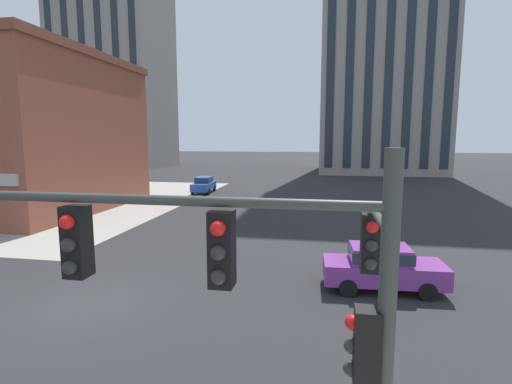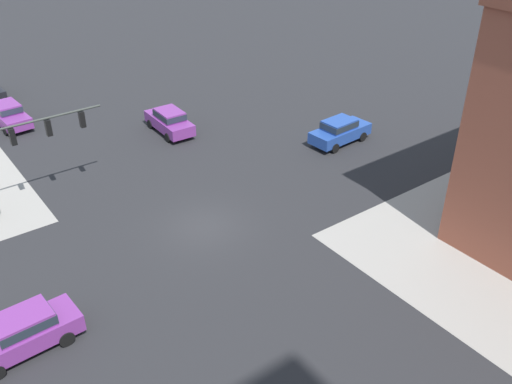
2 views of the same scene
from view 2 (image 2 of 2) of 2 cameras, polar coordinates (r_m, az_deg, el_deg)
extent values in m
plane|color=#262628|center=(29.97, -5.26, -3.45)|extent=(320.00, 320.00, 0.00)
cylinder|color=#383D38|center=(31.83, -20.97, 6.79)|extent=(6.69, 0.12, 0.12)
cube|color=black|center=(31.75, -23.30, 5.13)|extent=(0.28, 0.28, 0.90)
sphere|color=red|center=(31.78, -23.48, 5.67)|extent=(0.18, 0.18, 0.18)
sphere|color=#282828|center=(31.89, -23.38, 5.22)|extent=(0.18, 0.18, 0.18)
sphere|color=#282828|center=(32.00, -23.27, 4.77)|extent=(0.18, 0.18, 0.18)
cube|color=black|center=(32.13, -20.16, 6.08)|extent=(0.28, 0.28, 0.90)
sphere|color=red|center=(32.16, -20.34, 6.62)|extent=(0.18, 0.18, 0.18)
sphere|color=#282828|center=(32.27, -20.25, 6.17)|extent=(0.18, 0.18, 0.18)
sphere|color=#282828|center=(32.38, -20.17, 5.72)|extent=(0.18, 0.18, 0.18)
cube|color=black|center=(32.61, -17.10, 7.00)|extent=(0.28, 0.28, 0.90)
sphere|color=red|center=(32.65, -17.28, 7.53)|extent=(0.18, 0.18, 0.18)
sphere|color=#282828|center=(32.75, -17.20, 7.08)|extent=(0.18, 0.18, 0.18)
sphere|color=#282828|center=(32.86, -17.13, 6.64)|extent=(0.18, 0.18, 0.18)
cube|color=#7A3389|center=(24.53, -22.42, -13.22)|extent=(4.48, 1.97, 0.76)
cube|color=#7A3389|center=(24.11, -22.41, -11.92)|extent=(2.18, 1.60, 0.60)
cube|color=#232D38|center=(24.11, -22.41, -11.92)|extent=(2.27, 1.64, 0.40)
cylinder|color=black|center=(24.39, -18.52, -13.82)|extent=(0.65, 0.25, 0.64)
cylinder|color=black|center=(25.61, -20.01, -11.63)|extent=(0.65, 0.25, 0.64)
cube|color=#23479E|center=(38.70, 8.46, 5.89)|extent=(4.50, 2.03, 0.76)
cube|color=#23479E|center=(38.32, 8.38, 6.75)|extent=(2.20, 1.63, 0.60)
cube|color=#232D38|center=(38.32, 8.38, 6.75)|extent=(2.29, 1.67, 0.40)
cylinder|color=black|center=(40.30, 8.86, 6.31)|extent=(0.65, 0.26, 0.64)
cylinder|color=black|center=(39.34, 10.66, 5.50)|extent=(0.65, 0.26, 0.64)
cylinder|color=black|center=(38.45, 6.12, 5.26)|extent=(0.65, 0.26, 0.64)
cylinder|color=black|center=(37.44, 7.94, 4.39)|extent=(0.65, 0.26, 0.64)
cylinder|color=black|center=(49.38, -24.02, 8.65)|extent=(0.26, 0.65, 0.64)
cube|color=#7A3389|center=(40.26, -8.71, 6.89)|extent=(1.89, 4.45, 0.76)
cube|color=#7A3389|center=(39.87, -8.68, 7.71)|extent=(1.56, 2.16, 0.60)
cube|color=#232D38|center=(39.87, -8.68, 7.71)|extent=(1.60, 2.25, 0.40)
cylinder|color=black|center=(41.24, -10.57, 6.73)|extent=(0.24, 0.65, 0.64)
cylinder|color=black|center=(41.87, -8.50, 7.30)|extent=(0.24, 0.65, 0.64)
cylinder|color=black|center=(38.97, -8.84, 5.42)|extent=(0.24, 0.65, 0.64)
cylinder|color=black|center=(39.64, -6.68, 6.04)|extent=(0.24, 0.65, 0.64)
cube|color=#7A3389|center=(44.42, -23.55, 6.95)|extent=(2.04, 4.50, 0.76)
cube|color=#7A3389|center=(44.32, -23.79, 7.80)|extent=(1.63, 2.20, 0.60)
cube|color=#232D38|center=(44.32, -23.79, 7.80)|extent=(1.67, 2.29, 0.40)
cylinder|color=black|center=(43.56, -21.83, 6.31)|extent=(0.26, 0.65, 0.64)
cylinder|color=black|center=(43.14, -23.87, 5.64)|extent=(0.26, 0.65, 0.64)
cylinder|color=black|center=(45.99, -23.05, 7.32)|extent=(0.26, 0.65, 0.64)
cube|color=#1E2833|center=(29.51, 22.31, 6.52)|extent=(1.10, 0.08, 1.50)
cube|color=#1E2833|center=(28.29, 23.88, 13.62)|extent=(1.10, 0.08, 1.50)
camera|label=1|loc=(34.98, -27.41, 8.70)|focal=27.00mm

